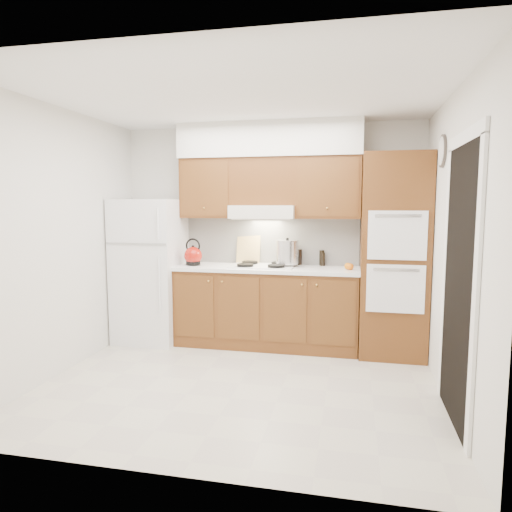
{
  "coord_description": "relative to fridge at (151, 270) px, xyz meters",
  "views": [
    {
      "loc": [
        1.0,
        -3.97,
        1.67
      ],
      "look_at": [
        0.06,
        0.45,
        1.15
      ],
      "focal_mm": 32.0,
      "sensor_mm": 36.0,
      "label": 1
    }
  ],
  "objects": [
    {
      "name": "doorway",
      "position": [
        3.19,
        -1.49,
        0.19
      ],
      "size": [
        0.02,
        0.9,
        2.1
      ],
      "primitive_type": "cube",
      "color": "black",
      "rests_on": "floor"
    },
    {
      "name": "kettle",
      "position": [
        0.55,
        -0.01,
        0.2
      ],
      "size": [
        0.27,
        0.27,
        0.21
      ],
      "primitive_type": "sphere",
      "rotation": [
        0.0,
        0.0,
        -0.35
      ],
      "color": "#9A140B",
      "rests_on": "countertop"
    },
    {
      "name": "cutting_board",
      "position": [
        1.16,
        0.31,
        0.28
      ],
      "size": [
        0.29,
        0.1,
        0.38
      ],
      "primitive_type": "cube",
      "rotation": [
        -0.21,
        0.0,
        -0.02
      ],
      "color": "#D5B86D",
      "rests_on": "countertop"
    },
    {
      "name": "base_cabinets",
      "position": [
        1.43,
        0.06,
        -0.41
      ],
      "size": [
        2.11,
        0.6,
        0.9
      ],
      "primitive_type": "cube",
      "color": "brown",
      "rests_on": "floor"
    },
    {
      "name": "oven_cabinet",
      "position": [
        2.85,
        0.03,
        0.24
      ],
      "size": [
        0.7,
        0.65,
        2.2
      ],
      "primitive_type": "cube",
      "color": "brown",
      "rests_on": "floor"
    },
    {
      "name": "stock_pot",
      "position": [
        1.66,
        0.13,
        0.25
      ],
      "size": [
        0.33,
        0.33,
        0.27
      ],
      "primitive_type": "cylinder",
      "rotation": [
        0.0,
        0.0,
        0.35
      ],
      "color": "silver",
      "rests_on": "cooktop"
    },
    {
      "name": "ceiling",
      "position": [
        1.41,
        -1.14,
        1.74
      ],
      "size": [
        3.6,
        3.6,
        0.0
      ],
      "primitive_type": "plane",
      "color": "white",
      "rests_on": "wall_back"
    },
    {
      "name": "condiment_a",
      "position": [
        1.79,
        0.31,
        0.17
      ],
      "size": [
        0.06,
        0.06,
        0.19
      ],
      "primitive_type": "cylinder",
      "rotation": [
        0.0,
        0.0,
        -0.27
      ],
      "color": "black",
      "rests_on": "countertop"
    },
    {
      "name": "condiment_c",
      "position": [
        2.06,
        0.27,
        0.16
      ],
      "size": [
        0.07,
        0.07,
        0.16
      ],
      "primitive_type": "cylinder",
      "rotation": [
        0.0,
        0.0,
        -0.44
      ],
      "color": "black",
      "rests_on": "countertop"
    },
    {
      "name": "wall_back",
      "position": [
        1.41,
        0.36,
        0.44
      ],
      "size": [
        3.6,
        0.02,
        2.6
      ],
      "primitive_type": "cube",
      "color": "silver",
      "rests_on": "floor"
    },
    {
      "name": "backsplash",
      "position": [
        1.43,
        0.34,
        0.36
      ],
      "size": [
        2.11,
        0.03,
        0.56
      ],
      "primitive_type": "cube",
      "color": "white",
      "rests_on": "countertop"
    },
    {
      "name": "wall_right",
      "position": [
        3.21,
        -1.14,
        0.44
      ],
      "size": [
        0.02,
        3.0,
        2.6
      ],
      "primitive_type": "cube",
      "color": "silver",
      "rests_on": "floor"
    },
    {
      "name": "condiment_b",
      "position": [
        2.05,
        0.31,
        0.17
      ],
      "size": [
        0.07,
        0.07,
        0.18
      ],
      "primitive_type": "cylinder",
      "rotation": [
        0.0,
        0.0,
        0.26
      ],
      "color": "black",
      "rests_on": "countertop"
    },
    {
      "name": "fridge",
      "position": [
        0.0,
        0.0,
        0.0
      ],
      "size": [
        0.75,
        0.72,
        1.72
      ],
      "primitive_type": "cube",
      "color": "white",
      "rests_on": "floor"
    },
    {
      "name": "upper_cab_over_hood",
      "position": [
        1.38,
        0.19,
        1.06
      ],
      "size": [
        0.75,
        0.33,
        0.55
      ],
      "primitive_type": "cube",
      "color": "brown",
      "rests_on": "range_hood"
    },
    {
      "name": "upper_cab_right",
      "position": [
        2.12,
        0.19,
        0.99
      ],
      "size": [
        0.73,
        0.33,
        0.7
      ],
      "primitive_type": "cube",
      "color": "brown",
      "rests_on": "wall_back"
    },
    {
      "name": "wall_left",
      "position": [
        -0.4,
        -1.14,
        0.44
      ],
      "size": [
        0.02,
        3.0,
        2.6
      ],
      "primitive_type": "cube",
      "color": "silver",
      "rests_on": "floor"
    },
    {
      "name": "orange_far",
      "position": [
        2.36,
        0.02,
        0.12
      ],
      "size": [
        0.09,
        0.09,
        0.08
      ],
      "primitive_type": "sphere",
      "rotation": [
        0.0,
        0.0,
        0.2
      ],
      "color": "orange",
      "rests_on": "countertop"
    },
    {
      "name": "upper_cab_left",
      "position": [
        0.69,
        0.19,
        0.99
      ],
      "size": [
        0.63,
        0.33,
        0.7
      ],
      "primitive_type": "cube",
      "color": "brown",
      "rests_on": "wall_back"
    },
    {
      "name": "cooktop",
      "position": [
        1.38,
        0.07,
        0.09
      ],
      "size": [
        0.74,
        0.5,
        0.01
      ],
      "primitive_type": "cube",
      "color": "white",
      "rests_on": "countertop"
    },
    {
      "name": "soffit",
      "position": [
        1.43,
        0.18,
        1.54
      ],
      "size": [
        2.13,
        0.36,
        0.4
      ],
      "primitive_type": "cube",
      "color": "silver",
      "rests_on": "wall_back"
    },
    {
      "name": "wall_clock",
      "position": [
        3.19,
        -0.59,
        1.29
      ],
      "size": [
        0.02,
        0.3,
        0.3
      ],
      "primitive_type": "cylinder",
      "rotation": [
        0.0,
        1.57,
        0.0
      ],
      "color": "#3F3833",
      "rests_on": "wall_right"
    },
    {
      "name": "range_hood",
      "position": [
        1.38,
        0.13,
        0.71
      ],
      "size": [
        0.75,
        0.45,
        0.15
      ],
      "primitive_type": "cube",
      "color": "silver",
      "rests_on": "wall_back"
    },
    {
      "name": "floor",
      "position": [
        1.41,
        -1.14,
        -0.86
      ],
      "size": [
        3.6,
        3.6,
        0.0
      ],
      "primitive_type": "plane",
      "color": "#BDB4A6",
      "rests_on": "ground"
    },
    {
      "name": "orange_near",
      "position": [
        2.38,
        -0.01,
        0.12
      ],
      "size": [
        0.09,
        0.09,
        0.07
      ],
      "primitive_type": "sphere",
      "rotation": [
        0.0,
        0.0,
        -0.26
      ],
      "color": "orange",
      "rests_on": "countertop"
    },
    {
      "name": "countertop",
      "position": [
        1.43,
        0.05,
        0.06
      ],
      "size": [
        2.13,
        0.62,
        0.04
      ],
      "primitive_type": "cube",
      "color": "white",
      "rests_on": "base_cabinets"
    }
  ]
}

